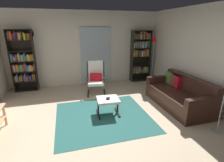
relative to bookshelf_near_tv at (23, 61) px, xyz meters
name	(u,v)px	position (x,y,z in m)	size (l,w,h in m)	color
ground_plane	(105,122)	(2.07, -2.69, -1.01)	(7.02, 7.02, 0.00)	beige
wall_back	(86,49)	(2.07, 0.21, 0.29)	(5.60, 0.06, 2.60)	silver
wall_right	(212,59)	(4.77, -2.69, 0.29)	(0.06, 6.00, 2.60)	silver
glass_door_panel	(96,56)	(2.41, 0.14, 0.04)	(1.10, 0.01, 2.00)	silver
area_rug	(103,116)	(2.09, -2.44, -1.01)	(2.18, 2.05, 0.01)	#29605B
bookshelf_near_tv	(23,61)	(0.00, 0.00, 0.00)	(0.72, 0.30, 1.99)	black
bookshelf_near_sofa	(140,54)	(4.12, 0.00, 0.06)	(0.74, 0.30, 1.93)	black
leather_sofa	(179,95)	(4.20, -2.38, -0.71)	(0.89, 1.90, 0.80)	#3A2119
lounge_armchair	(96,77)	(2.22, -0.85, -0.48)	(0.67, 0.74, 1.02)	black
ottoman	(108,101)	(2.23, -2.35, -0.67)	(0.55, 0.51, 0.41)	white
tv_remote	(109,98)	(2.25, -2.36, -0.59)	(0.04, 0.14, 0.02)	black
cell_phone	(108,99)	(2.22, -2.36, -0.60)	(0.07, 0.14, 0.01)	black
floor_lamp_by_shelf	(154,46)	(4.30, -0.67, 0.42)	(0.22, 0.22, 1.84)	#A5A5AD
wall_clock	(29,33)	(0.27, 0.13, 0.84)	(0.29, 0.03, 0.29)	silver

